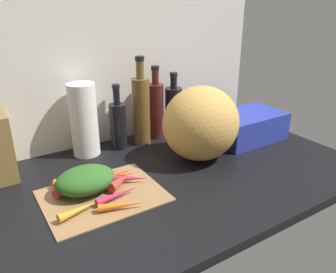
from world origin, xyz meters
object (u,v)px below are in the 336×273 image
(carrot_1, at_px, (119,194))
(carrot_7, at_px, (122,180))
(carrot_10, at_px, (100,176))
(cutting_board, at_px, (103,195))
(bottle_3, at_px, (173,110))
(carrot_8, at_px, (114,176))
(paper_towel_roll, at_px, (84,120))
(bottle_1, at_px, (141,109))
(bottle_2, at_px, (156,109))
(dish_rack, at_px, (247,126))
(winter_squash, at_px, (201,123))
(bottle_0, at_px, (118,124))
(carrot_4, at_px, (85,179))
(carrot_6, at_px, (80,209))
(carrot_2, at_px, (70,185))
(carrot_9, at_px, (131,178))
(carrot_0, at_px, (69,185))
(carrot_11, at_px, (123,205))
(carrot_3, at_px, (70,182))
(carrot_5, at_px, (119,175))

(carrot_1, distance_m, carrot_7, 0.07)
(carrot_7, xyz_separation_m, carrot_10, (-0.04, 0.07, -0.01))
(cutting_board, relative_size, bottle_3, 1.30)
(carrot_8, bearing_deg, paper_towel_roll, 89.90)
(carrot_1, xyz_separation_m, bottle_1, (0.26, 0.34, 0.13))
(bottle_2, bearing_deg, dish_rack, -35.50)
(winter_squash, distance_m, bottle_0, 0.33)
(carrot_4, height_order, carrot_6, carrot_4)
(carrot_2, xyz_separation_m, carrot_7, (0.15, -0.07, 0.00))
(carrot_9, bearing_deg, carrot_0, 161.64)
(carrot_6, relative_size, bottle_1, 0.35)
(carrot_11, xyz_separation_m, bottle_3, (0.44, 0.42, 0.09))
(carrot_4, bearing_deg, carrot_11, -76.30)
(bottle_2, bearing_deg, paper_towel_roll, -179.16)
(cutting_board, bearing_deg, carrot_4, 105.88)
(carrot_10, height_order, winter_squash, winter_squash)
(bottle_2, bearing_deg, carrot_9, -132.06)
(bottle_3, bearing_deg, carrot_4, -155.09)
(carrot_0, bearing_deg, cutting_board, -46.90)
(carrot_11, height_order, bottle_2, bottle_2)
(carrot_1, xyz_separation_m, carrot_8, (0.03, 0.10, 0.00))
(carrot_2, height_order, carrot_6, carrot_2)
(cutting_board, relative_size, carrot_3, 2.54)
(carrot_2, relative_size, bottle_1, 0.29)
(carrot_8, distance_m, bottle_2, 0.42)
(carrot_7, relative_size, winter_squash, 0.39)
(carrot_9, xyz_separation_m, bottle_0, (0.09, 0.28, 0.08))
(carrot_9, bearing_deg, carrot_8, 138.34)
(carrot_2, distance_m, bottle_2, 0.52)
(carrot_2, height_order, paper_towel_roll, paper_towel_roll)
(carrot_9, height_order, carrot_10, carrot_9)
(carrot_10, bearing_deg, carrot_5, -26.50)
(carrot_0, bearing_deg, dish_rack, 0.89)
(carrot_2, bearing_deg, bottle_0, 38.94)
(carrot_9, distance_m, carrot_10, 0.11)
(cutting_board, bearing_deg, carrot_6, -147.28)
(carrot_4, relative_size, bottle_1, 0.37)
(bottle_0, bearing_deg, bottle_2, 6.10)
(carrot_0, height_order, carrot_10, carrot_0)
(carrot_4, relative_size, bottle_2, 0.43)
(carrot_2, distance_m, carrot_3, 0.02)
(carrot_5, height_order, bottle_3, bottle_3)
(carrot_8, bearing_deg, carrot_10, 141.15)
(carrot_5, distance_m, paper_towel_roll, 0.28)
(carrot_6, height_order, carrot_7, carrot_7)
(carrot_1, distance_m, carrot_11, 0.06)
(bottle_1, height_order, dish_rack, bottle_1)
(carrot_5, bearing_deg, carrot_9, -58.18)
(carrot_4, height_order, carrot_9, carrot_4)
(carrot_2, xyz_separation_m, bottle_1, (0.37, 0.21, 0.12))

